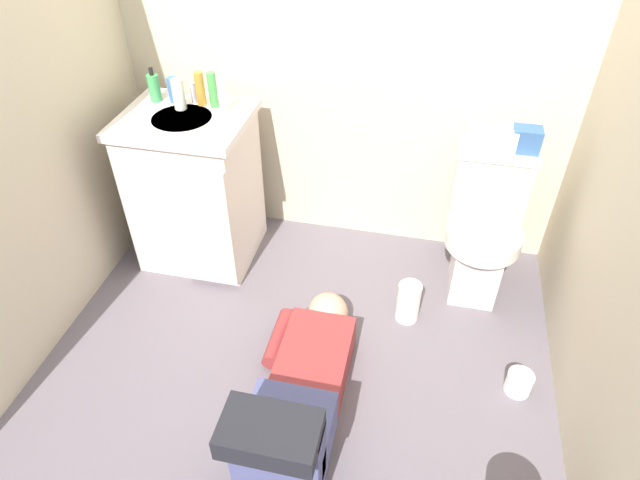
% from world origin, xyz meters
% --- Properties ---
extents(ground_plane, '(2.74, 2.91, 0.04)m').
position_xyz_m(ground_plane, '(0.00, 0.00, -0.02)').
color(ground_plane, '#635A62').
extents(wall_back, '(2.40, 0.08, 2.40)m').
position_xyz_m(wall_back, '(0.00, 1.00, 1.20)').
color(wall_back, beige).
rests_on(wall_back, ground_plane).
extents(toilet, '(0.36, 0.46, 0.75)m').
position_xyz_m(toilet, '(0.75, 0.65, 0.37)').
color(toilet, silver).
rests_on(toilet, ground_plane).
extents(vanity_cabinet, '(0.60, 0.53, 0.82)m').
position_xyz_m(vanity_cabinet, '(-0.69, 0.59, 0.42)').
color(vanity_cabinet, silver).
rests_on(vanity_cabinet, ground_plane).
extents(faucet, '(0.02, 0.02, 0.10)m').
position_xyz_m(faucet, '(-0.69, 0.74, 0.87)').
color(faucet, silver).
rests_on(faucet, vanity_cabinet).
extents(person_plumber, '(0.39, 1.06, 0.52)m').
position_xyz_m(person_plumber, '(0.09, -0.32, 0.18)').
color(person_plumber, maroon).
rests_on(person_plumber, ground_plane).
extents(tissue_box, '(0.22, 0.11, 0.10)m').
position_xyz_m(tissue_box, '(0.71, 0.74, 0.80)').
color(tissue_box, silver).
rests_on(tissue_box, toilet).
extents(toiletry_bag, '(0.12, 0.09, 0.11)m').
position_xyz_m(toiletry_bag, '(0.86, 0.74, 0.81)').
color(toiletry_bag, '#33598C').
rests_on(toiletry_bag, toilet).
extents(soap_dispenser, '(0.06, 0.06, 0.17)m').
position_xyz_m(soap_dispenser, '(-0.88, 0.72, 0.89)').
color(soap_dispenser, '#3D9950').
rests_on(soap_dispenser, vanity_cabinet).
extents(bottle_blue, '(0.05, 0.05, 0.12)m').
position_xyz_m(bottle_blue, '(-0.79, 0.73, 0.88)').
color(bottle_blue, '#3863BD').
rests_on(bottle_blue, vanity_cabinet).
extents(bottle_white, '(0.06, 0.06, 0.14)m').
position_xyz_m(bottle_white, '(-0.73, 0.67, 0.89)').
color(bottle_white, silver).
rests_on(bottle_white, vanity_cabinet).
extents(bottle_amber, '(0.04, 0.04, 0.16)m').
position_xyz_m(bottle_amber, '(-0.65, 0.73, 0.90)').
color(bottle_amber, '#C6852C').
rests_on(bottle_amber, vanity_cabinet).
extents(bottle_green, '(0.04, 0.04, 0.17)m').
position_xyz_m(bottle_green, '(-0.58, 0.72, 0.91)').
color(bottle_green, '#49A04A').
rests_on(bottle_green, vanity_cabinet).
extents(bottle_clear, '(0.04, 0.04, 0.16)m').
position_xyz_m(bottle_clear, '(-0.51, 0.68, 0.90)').
color(bottle_clear, silver).
rests_on(bottle_clear, vanity_cabinet).
extents(paper_towel_roll, '(0.11, 0.11, 0.21)m').
position_xyz_m(paper_towel_roll, '(0.45, 0.33, 0.11)').
color(paper_towel_roll, white).
rests_on(paper_towel_roll, ground_plane).
extents(toilet_paper_roll, '(0.11, 0.11, 0.10)m').
position_xyz_m(toilet_paper_roll, '(0.96, 0.02, 0.05)').
color(toilet_paper_roll, white).
rests_on(toilet_paper_roll, ground_plane).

